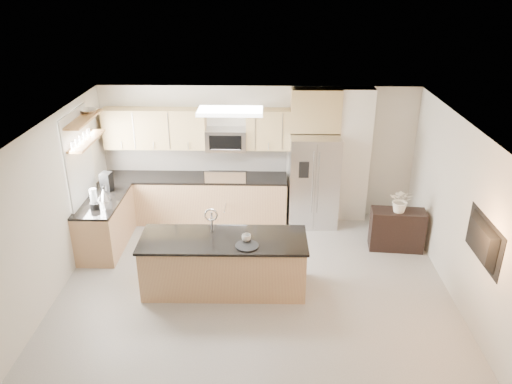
{
  "coord_description": "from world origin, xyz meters",
  "views": [
    {
      "loc": [
        0.18,
        -5.9,
        4.55
      ],
      "look_at": [
        0.0,
        1.3,
        1.34
      ],
      "focal_mm": 35.0,
      "sensor_mm": 36.0,
      "label": 1
    }
  ],
  "objects_px": {
    "credenza": "(397,230)",
    "bowl": "(88,111)",
    "refrigerator": "(313,180)",
    "microwave": "(226,140)",
    "platter": "(247,246)",
    "television": "(478,240)",
    "blender": "(94,200)",
    "island": "(224,263)",
    "range": "(227,198)",
    "cup": "(246,238)",
    "kettle": "(104,194)",
    "flower_vase": "(402,195)",
    "coffee_maker": "(107,182)"
  },
  "relations": [
    {
      "from": "bowl",
      "to": "coffee_maker",
      "type": "bearing_deg",
      "value": -0.77
    },
    {
      "from": "island",
      "to": "blender",
      "type": "bearing_deg",
      "value": 158.0
    },
    {
      "from": "platter",
      "to": "credenza",
      "type": "bearing_deg",
      "value": 30.14
    },
    {
      "from": "island",
      "to": "television",
      "type": "bearing_deg",
      "value": -14.17
    },
    {
      "from": "bowl",
      "to": "microwave",
      "type": "bearing_deg",
      "value": 19.38
    },
    {
      "from": "blender",
      "to": "kettle",
      "type": "height_order",
      "value": "blender"
    },
    {
      "from": "refrigerator",
      "to": "kettle",
      "type": "xyz_separation_m",
      "value": [
        -3.68,
        -1.04,
        0.14
      ]
    },
    {
      "from": "coffee_maker",
      "to": "flower_vase",
      "type": "height_order",
      "value": "flower_vase"
    },
    {
      "from": "microwave",
      "to": "kettle",
      "type": "bearing_deg",
      "value": -149.06
    },
    {
      "from": "bowl",
      "to": "television",
      "type": "bearing_deg",
      "value": -23.07
    },
    {
      "from": "television",
      "to": "blender",
      "type": "bearing_deg",
      "value": 73.24
    },
    {
      "from": "range",
      "to": "flower_vase",
      "type": "bearing_deg",
      "value": -19.04
    },
    {
      "from": "cup",
      "to": "range",
      "type": "bearing_deg",
      "value": 101.42
    },
    {
      "from": "cup",
      "to": "platter",
      "type": "relative_size",
      "value": 0.4
    },
    {
      "from": "blender",
      "to": "bowl",
      "type": "height_order",
      "value": "bowl"
    },
    {
      "from": "island",
      "to": "television",
      "type": "height_order",
      "value": "television"
    },
    {
      "from": "island",
      "to": "flower_vase",
      "type": "xyz_separation_m",
      "value": [
        2.94,
        1.24,
        0.62
      ]
    },
    {
      "from": "kettle",
      "to": "flower_vase",
      "type": "bearing_deg",
      "value": 0.34
    },
    {
      "from": "refrigerator",
      "to": "microwave",
      "type": "bearing_deg",
      "value": 174.14
    },
    {
      "from": "refrigerator",
      "to": "blender",
      "type": "height_order",
      "value": "refrigerator"
    },
    {
      "from": "island",
      "to": "cup",
      "type": "relative_size",
      "value": 18.18
    },
    {
      "from": "flower_vase",
      "to": "cup",
      "type": "bearing_deg",
      "value": -153.2
    },
    {
      "from": "refrigerator",
      "to": "cup",
      "type": "height_order",
      "value": "refrigerator"
    },
    {
      "from": "range",
      "to": "television",
      "type": "bearing_deg",
      "value": -41.64
    },
    {
      "from": "blender",
      "to": "bowl",
      "type": "bearing_deg",
      "value": 102.78
    },
    {
      "from": "coffee_maker",
      "to": "cup",
      "type": "bearing_deg",
      "value": -33.44
    },
    {
      "from": "credenza",
      "to": "blender",
      "type": "relative_size",
      "value": 2.55
    },
    {
      "from": "range",
      "to": "island",
      "type": "height_order",
      "value": "island"
    },
    {
      "from": "island",
      "to": "television",
      "type": "distance_m",
      "value": 3.59
    },
    {
      "from": "range",
      "to": "kettle",
      "type": "relative_size",
      "value": 4.6
    },
    {
      "from": "microwave",
      "to": "platter",
      "type": "height_order",
      "value": "microwave"
    },
    {
      "from": "refrigerator",
      "to": "television",
      "type": "distance_m",
      "value": 3.62
    },
    {
      "from": "credenza",
      "to": "flower_vase",
      "type": "bearing_deg",
      "value": -85.24
    },
    {
      "from": "cup",
      "to": "bowl",
      "type": "distance_m",
      "value": 3.53
    },
    {
      "from": "cup",
      "to": "flower_vase",
      "type": "relative_size",
      "value": 0.22
    },
    {
      "from": "island",
      "to": "blender",
      "type": "relative_size",
      "value": 6.97
    },
    {
      "from": "range",
      "to": "microwave",
      "type": "height_order",
      "value": "microwave"
    },
    {
      "from": "cup",
      "to": "television",
      "type": "height_order",
      "value": "television"
    },
    {
      "from": "microwave",
      "to": "credenza",
      "type": "bearing_deg",
      "value": -20.56
    },
    {
      "from": "island",
      "to": "cup",
      "type": "height_order",
      "value": "island"
    },
    {
      "from": "credenza",
      "to": "bowl",
      "type": "bearing_deg",
      "value": -178.89
    },
    {
      "from": "island",
      "to": "coffee_maker",
      "type": "relative_size",
      "value": 7.62
    },
    {
      "from": "cup",
      "to": "kettle",
      "type": "xyz_separation_m",
      "value": [
        -2.5,
        1.28,
        0.1
      ]
    },
    {
      "from": "platter",
      "to": "bowl",
      "type": "bearing_deg",
      "value": 145.95
    },
    {
      "from": "cup",
      "to": "refrigerator",
      "type": "bearing_deg",
      "value": 63.04
    },
    {
      "from": "platter",
      "to": "television",
      "type": "distance_m",
      "value": 3.11
    },
    {
      "from": "coffee_maker",
      "to": "kettle",
      "type": "bearing_deg",
      "value": -80.54
    },
    {
      "from": "island",
      "to": "bowl",
      "type": "bearing_deg",
      "value": 144.91
    },
    {
      "from": "refrigerator",
      "to": "flower_vase",
      "type": "height_order",
      "value": "refrigerator"
    },
    {
      "from": "island",
      "to": "credenza",
      "type": "height_order",
      "value": "island"
    }
  ]
}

